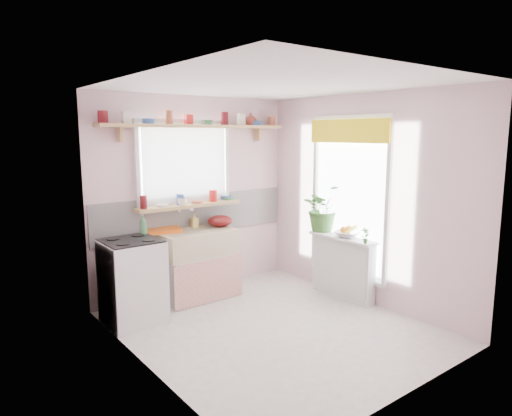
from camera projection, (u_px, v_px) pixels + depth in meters
room at (270, 187)px, 5.67m from camera, size 3.20×3.20×3.20m
sink_unit at (198, 263)px, 5.67m from camera, size 0.95×0.65×1.11m
cooker at (133, 281)px, 4.91m from camera, size 0.58×0.58×0.93m
radiator_ledge at (343, 266)px, 5.70m from camera, size 0.22×0.95×0.78m
windowsill at (189, 206)px, 5.70m from camera, size 1.40×0.22×0.04m
pine_shelf at (198, 126)px, 5.63m from camera, size 2.52×0.24×0.04m
shelf_crockery at (196, 120)px, 5.60m from camera, size 2.47×0.11×0.12m
sill_crockery at (185, 200)px, 5.66m from camera, size 1.35×0.11×0.12m
dish_tray at (161, 230)px, 5.54m from camera, size 0.52×0.44×0.04m
colander at (220, 221)px, 5.86m from camera, size 0.32×0.32×0.14m
jade_plant at (323, 208)px, 5.92m from camera, size 0.55×0.48×0.60m
fruit_bowl at (347, 234)px, 5.58m from camera, size 0.38×0.38×0.07m
herb_pot at (365, 235)px, 5.25m from camera, size 0.11×0.09×0.19m
soap_bottle_sink at (194, 220)px, 5.80m from camera, size 0.08×0.08×0.17m
sill_cup at (182, 202)px, 5.57m from camera, size 0.12×0.12×0.09m
sill_bowl at (225, 197)px, 6.10m from camera, size 0.22×0.22×0.06m
shelf_vase at (251, 119)px, 6.18m from camera, size 0.19×0.19×0.17m
cooker_bottle at (143, 225)px, 5.08m from camera, size 0.11×0.11×0.22m
fruit at (347, 229)px, 5.58m from camera, size 0.20×0.14×0.10m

